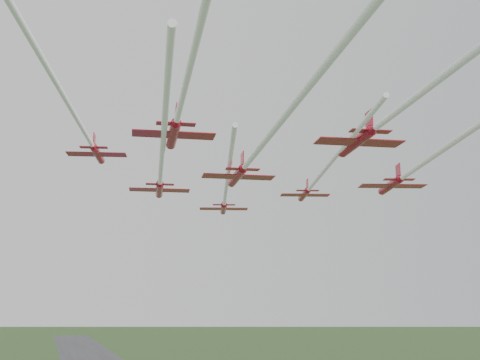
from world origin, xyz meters
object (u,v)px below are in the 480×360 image
object	(u,v)px
jet_row3_mid	(263,144)
jet_row4_left	(182,100)
jet_row2_right	(318,178)
jet_row4_right	(390,116)
jet_row3_right	(411,171)
jet_row3_left	(76,116)
jet_lead	(226,194)
jet_row2_left	(161,167)

from	to	relation	value
jet_row3_mid	jet_row4_left	size ratio (longest dim) A/B	1.29
jet_row2_right	jet_row3_mid	world-z (taller)	jet_row2_right
jet_row3_mid	jet_row4_right	distance (m)	14.23
jet_row3_right	jet_row3_left	bearing A→B (deg)	-165.72
jet_row3_left	jet_lead	bearing A→B (deg)	60.90
jet_row2_left	jet_row4_left	distance (m)	26.99
jet_row2_left	jet_row3_mid	size ratio (longest dim) A/B	0.98
jet_row2_right	jet_row3_mid	bearing A→B (deg)	-115.00
jet_row2_left	jet_row4_left	xyz separation A→B (m)	(-2.95, -26.83, 0.12)
jet_lead	jet_row4_right	distance (m)	47.22
jet_row2_left	jet_row2_right	size ratio (longest dim) A/B	1.26
jet_row2_right	jet_row4_left	size ratio (longest dim) A/B	1.00
jet_row2_right	jet_row3_left	size ratio (longest dim) A/B	0.84
jet_row2_left	jet_row3_right	bearing A→B (deg)	-13.95
jet_lead	jet_row3_left	distance (m)	39.14
jet_lead	jet_row4_left	xyz separation A→B (m)	(-16.96, -43.59, 0.15)
jet_row2_left	jet_row3_left	size ratio (longest dim) A/B	1.06
jet_row2_left	jet_row4_right	distance (m)	34.76
jet_row3_left	jet_row3_right	bearing A→B (deg)	11.66
jet_row4_left	jet_row3_mid	bearing A→B (deg)	41.91
jet_row3_mid	jet_row3_right	world-z (taller)	jet_row3_mid
jet_lead	jet_row3_mid	distance (m)	36.87
jet_row3_right	jet_row4_left	distance (m)	36.17
jet_row2_right	jet_row3_right	xyz separation A→B (m)	(8.08, -11.08, -0.89)
jet_row2_left	jet_row3_right	xyz separation A→B (m)	(30.48, -13.10, -1.43)
jet_row2_right	jet_row4_left	world-z (taller)	jet_row4_left
jet_row3_left	jet_row4_left	distance (m)	17.11
jet_row4_left	jet_row3_right	bearing A→B (deg)	29.83
jet_row2_right	jet_row3_left	world-z (taller)	jet_row3_left
jet_row4_right	jet_row3_mid	bearing A→B (deg)	138.93
jet_row3_mid	jet_row4_right	world-z (taller)	jet_row4_right
jet_lead	jet_row2_right	distance (m)	20.58
jet_lead	jet_row2_left	size ratio (longest dim) A/B	0.91
jet_row2_right	jet_row4_right	bearing A→B (deg)	-85.95
jet_row3_left	jet_row3_right	xyz separation A→B (m)	(42.45, -0.67, -3.57)
jet_row2_left	jet_row2_right	xyz separation A→B (m)	(22.40, -2.02, -0.54)
jet_row2_left	jet_row3_left	bearing A→B (deg)	-124.60
jet_row3_right	jet_row4_left	world-z (taller)	jet_row4_left
jet_lead	jet_row2_left	bearing A→B (deg)	-115.10
jet_lead	jet_row2_right	xyz separation A→B (m)	(8.39, -18.78, -0.50)
jet_row3_left	jet_row4_right	distance (m)	34.11
jet_lead	jet_row2_right	world-z (taller)	jet_lead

